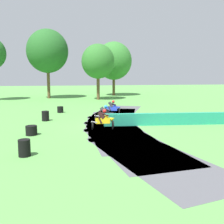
{
  "coord_description": "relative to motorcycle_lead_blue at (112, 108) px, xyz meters",
  "views": [
    {
      "loc": [
        -2.85,
        -19.17,
        3.91
      ],
      "look_at": [
        0.1,
        0.89,
        0.9
      ],
      "focal_mm": 43.43,
      "sensor_mm": 36.0,
      "label": 1
    }
  ],
  "objects": [
    {
      "name": "tire_stack_mid_b",
      "position": [
        -6.17,
        -7.13,
        -0.34
      ],
      "size": [
        0.71,
        0.71,
        0.6
      ],
      "color": "black",
      "rests_on": "ground"
    },
    {
      "name": "safety_barrier",
      "position": [
        4.98,
        -5.33,
        -0.19
      ],
      "size": [
        12.71,
        1.0,
        0.9
      ],
      "primitive_type": "cube",
      "rotation": [
        0.0,
        0.0,
        4.66
      ],
      "color": "#239375",
      "rests_on": "ground"
    },
    {
      "name": "tire_stack_far",
      "position": [
        -5.87,
        -11.5,
        -0.24
      ],
      "size": [
        0.56,
        0.56,
        0.8
      ],
      "color": "black",
      "rests_on": "ground"
    },
    {
      "name": "tire_stack_mid_a",
      "position": [
        -5.78,
        -2.16,
        -0.24
      ],
      "size": [
        0.58,
        0.58,
        0.8
      ],
      "color": "black",
      "rests_on": "ground"
    },
    {
      "name": "tree_behind_barrier",
      "position": [
        3.27,
        20.52,
        5.06
      ],
      "size": [
        5.91,
        5.91,
        8.81
      ],
      "color": "brown",
      "rests_on": "ground"
    },
    {
      "name": "motorcycle_chase_black",
      "position": [
        -1.09,
        -3.44,
        -0.01
      ],
      "size": [
        1.69,
        0.87,
        1.43
      ],
      "color": "black",
      "rests_on": "ground"
    },
    {
      "name": "tree_far_right",
      "position": [
        0.05,
        14.14,
        4.71
      ],
      "size": [
        4.6,
        4.6,
        7.79
      ],
      "color": "brown",
      "rests_on": "ground"
    },
    {
      "name": "tire_stack_near",
      "position": [
        -4.78,
        2.19,
        -0.34
      ],
      "size": [
        0.58,
        0.58,
        0.6
      ],
      "color": "black",
      "rests_on": "ground"
    },
    {
      "name": "ground_plane",
      "position": [
        -0.75,
        -5.02,
        -0.64
      ],
      "size": [
        120.0,
        120.0,
        0.0
      ],
      "primitive_type": "plane",
      "color": "#569947"
    },
    {
      "name": "tree_far_left",
      "position": [
        -7.06,
        17.13,
        6.26
      ],
      "size": [
        6.03,
        6.03,
        10.09
      ],
      "color": "brown",
      "rests_on": "ground"
    },
    {
      "name": "motorcycle_lead_blue",
      "position": [
        0.0,
        0.0,
        0.0
      ],
      "size": [
        1.71,
        1.01,
        1.43
      ],
      "color": "black",
      "rests_on": "ground"
    },
    {
      "name": "track_asphalt",
      "position": [
        -0.19,
        -5.05,
        -0.64
      ],
      "size": [
        7.18,
        24.43,
        0.01
      ],
      "color": "#515156",
      "rests_on": "ground"
    },
    {
      "name": "motorcycle_trailing_yellow",
      "position": [
        -1.51,
        -6.04,
        0.02
      ],
      "size": [
        1.69,
        0.73,
        1.43
      ],
      "color": "black",
      "rests_on": "ground"
    }
  ]
}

